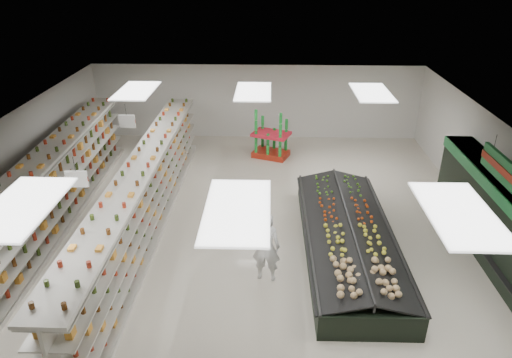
{
  "coord_description": "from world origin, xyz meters",
  "views": [
    {
      "loc": [
        0.56,
        -11.16,
        7.33
      ],
      "look_at": [
        0.19,
        0.91,
        1.37
      ],
      "focal_mm": 32.0,
      "sensor_mm": 36.0,
      "label": 1
    }
  ],
  "objects_px": {
    "gondola_center": "(146,200)",
    "produce_island": "(348,237)",
    "shopper_background": "(178,149)",
    "shopper_main": "(266,247)",
    "soda_endcap": "(271,136)",
    "gondola_left": "(40,207)"
  },
  "relations": [
    {
      "from": "gondola_center",
      "to": "produce_island",
      "type": "bearing_deg",
      "value": -9.36
    },
    {
      "from": "shopper_background",
      "to": "shopper_main",
      "type": "bearing_deg",
      "value": -154.96
    },
    {
      "from": "produce_island",
      "to": "shopper_background",
      "type": "bearing_deg",
      "value": 137.86
    },
    {
      "from": "produce_island",
      "to": "soda_endcap",
      "type": "distance_m",
      "value": 6.84
    },
    {
      "from": "shopper_main",
      "to": "gondola_left",
      "type": "bearing_deg",
      "value": -4.92
    },
    {
      "from": "shopper_background",
      "to": "produce_island",
      "type": "bearing_deg",
      "value": -135.1
    },
    {
      "from": "gondola_left",
      "to": "soda_endcap",
      "type": "bearing_deg",
      "value": 42.05
    },
    {
      "from": "soda_endcap",
      "to": "shopper_main",
      "type": "height_order",
      "value": "shopper_main"
    },
    {
      "from": "produce_island",
      "to": "shopper_main",
      "type": "relative_size",
      "value": 3.48
    },
    {
      "from": "soda_endcap",
      "to": "shopper_main",
      "type": "bearing_deg",
      "value": -90.85
    },
    {
      "from": "gondola_left",
      "to": "gondola_center",
      "type": "bearing_deg",
      "value": 10.4
    },
    {
      "from": "produce_island",
      "to": "shopper_main",
      "type": "distance_m",
      "value": 2.58
    },
    {
      "from": "gondola_left",
      "to": "soda_endcap",
      "type": "xyz_separation_m",
      "value": [
        6.42,
        6.14,
        -0.16
      ]
    },
    {
      "from": "gondola_center",
      "to": "shopper_background",
      "type": "height_order",
      "value": "gondola_center"
    },
    {
      "from": "gondola_center",
      "to": "shopper_main",
      "type": "height_order",
      "value": "gondola_center"
    },
    {
      "from": "gondola_center",
      "to": "shopper_main",
      "type": "distance_m",
      "value": 4.14
    },
    {
      "from": "shopper_main",
      "to": "shopper_background",
      "type": "height_order",
      "value": "shopper_main"
    },
    {
      "from": "gondola_left",
      "to": "gondola_center",
      "type": "distance_m",
      "value": 2.87
    },
    {
      "from": "gondola_left",
      "to": "soda_endcap",
      "type": "relative_size",
      "value": 7.21
    },
    {
      "from": "gondola_center",
      "to": "produce_island",
      "type": "relative_size",
      "value": 1.88
    },
    {
      "from": "gondola_left",
      "to": "shopper_main",
      "type": "height_order",
      "value": "gondola_left"
    },
    {
      "from": "produce_island",
      "to": "shopper_background",
      "type": "relative_size",
      "value": 3.74
    }
  ]
}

